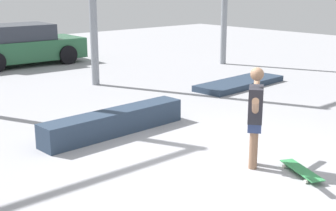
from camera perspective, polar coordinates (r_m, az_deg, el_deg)
ground_plane at (r=6.98m, az=5.43°, el=-7.40°), size 36.00×36.00×0.00m
skateboarder at (r=6.82m, az=10.58°, el=-0.95°), size 1.12×0.88×1.48m
skateboard at (r=6.90m, az=15.96°, el=-7.62°), size 0.54×0.85×0.08m
grind_box at (r=8.43m, az=-6.49°, el=-2.01°), size 2.89×0.59×0.42m
manual_pad at (r=12.45m, az=8.75°, el=2.70°), size 2.82×1.05×0.15m
parked_car_green at (r=16.25m, az=-17.52°, el=7.01°), size 3.98×2.02×1.34m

